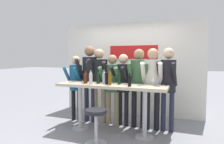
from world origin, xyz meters
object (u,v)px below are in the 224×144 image
object	(u,v)px
wine_bottle_7	(119,78)
wine_bottle_3	(110,78)
wine_bottle_1	(107,77)
bar_stool	(96,121)
person_center_right	(123,81)
person_rightmost	(168,79)
wine_bottle_0	(86,77)
wine_bottle_2	(91,78)
wine_bottle_6	(130,80)
person_left	(89,75)
wine_bottle_4	(98,77)
person_far_left	(76,80)
person_center	(112,82)
person_far_right	(152,80)
wine_glass_0	(153,79)
person_right	(139,79)
tasting_table	(111,92)
person_center_left	(99,77)
wine_bottle_5	(104,77)

from	to	relation	value
wine_bottle_7	wine_bottle_3	bearing A→B (deg)	-131.75
wine_bottle_1	wine_bottle_3	xyz separation A→B (m)	(0.09, -0.07, 0.00)
bar_stool	person_center_right	distance (m)	1.31
person_rightmost	wine_bottle_0	distance (m)	1.75
wine_bottle_7	wine_bottle_2	bearing A→B (deg)	-160.30
person_center_right	wine_bottle_6	xyz separation A→B (m)	(0.33, -0.66, 0.11)
person_left	wine_bottle_4	size ratio (longest dim) A/B	6.44
bar_stool	person_left	bearing A→B (deg)	121.45
bar_stool	person_far_left	distance (m)	1.63
person_center_right	wine_bottle_2	distance (m)	0.84
wine_bottle_2	wine_bottle_3	size ratio (longest dim) A/B	0.94
person_far_left	wine_bottle_3	world-z (taller)	person_far_left
wine_bottle_1	bar_stool	bearing A→B (deg)	-87.59
wine_bottle_0	wine_bottle_1	xyz separation A→B (m)	(0.48, 0.04, 0.02)
person_center_right	wine_bottle_6	world-z (taller)	person_center_right
person_left	wine_bottle_7	world-z (taller)	person_left
person_rightmost	wine_bottle_6	distance (m)	0.92
person_left	wine_bottle_3	bearing A→B (deg)	-35.27
wine_bottle_0	person_center	bearing A→B (deg)	56.06
person_far_left	person_far_right	bearing A→B (deg)	0.60
person_rightmost	wine_bottle_7	world-z (taller)	person_rightmost
person_center	wine_bottle_4	size ratio (longest dim) A/B	5.72
person_far_right	wine_bottle_0	xyz separation A→B (m)	(-1.34, -0.54, 0.05)
person_left	wine_bottle_7	distance (m)	1.00
person_far_left	wine_bottle_4	bearing A→B (deg)	-28.39
wine_glass_0	person_right	bearing A→B (deg)	133.94
person_right	person_rightmost	size ratio (longest dim) A/B	0.99
person_center_right	wine_bottle_3	distance (m)	0.64
person_center_right	person_rightmost	size ratio (longest dim) A/B	0.93
person_left	wine_bottle_1	xyz separation A→B (m)	(0.66, -0.52, 0.01)
person_rightmost	wine_bottle_1	size ratio (longest dim) A/B	5.75
person_center_right	person_right	size ratio (longest dim) A/B	0.94
wine_bottle_2	person_right	bearing A→B (deg)	37.04
person_center_right	person_rightmost	bearing A→B (deg)	9.85
tasting_table	person_center_left	size ratio (longest dim) A/B	1.29
wine_glass_0	wine_bottle_4	bearing A→B (deg)	-174.66
person_left	person_center_right	world-z (taller)	person_left
tasting_table	person_left	bearing A→B (deg)	145.50
person_center_left	person_right	bearing A→B (deg)	-11.40
person_center_right	wine_bottle_1	xyz separation A→B (m)	(-0.19, -0.55, 0.13)
person_right	wine_bottle_5	world-z (taller)	person_right
bar_stool	wine_bottle_4	size ratio (longest dim) A/B	2.27
person_center_right	person_far_right	size ratio (longest dim) A/B	0.93
wine_bottle_1	person_left	bearing A→B (deg)	141.75
person_rightmost	wine_bottle_3	bearing A→B (deg)	-145.81
wine_bottle_6	wine_glass_0	bearing A→B (deg)	33.46
person_left	person_center_left	xyz separation A→B (m)	(0.24, 0.05, -0.06)
wine_bottle_0	wine_bottle_5	distance (m)	0.40
person_center	person_rightmost	distance (m)	1.27
wine_bottle_1	wine_glass_0	xyz separation A→B (m)	(0.93, 0.15, -0.02)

